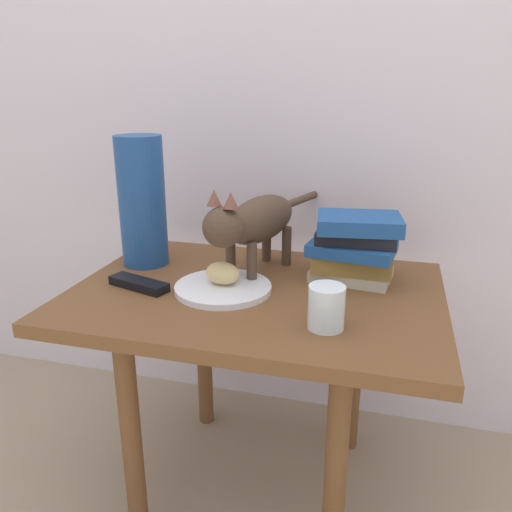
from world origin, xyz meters
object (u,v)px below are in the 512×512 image
(side_table, at_px, (256,319))
(tv_remote, at_px, (139,284))
(plate, at_px, (223,288))
(cat, at_px, (254,222))
(candle_jar, at_px, (326,310))
(green_vase, at_px, (142,202))
(book_stack, at_px, (355,247))
(bread_roll, at_px, (223,273))

(side_table, bearing_deg, tv_remote, -166.77)
(plate, distance_m, cat, 0.18)
(side_table, height_order, candle_jar, candle_jar)
(green_vase, xyz_separation_m, tv_remote, (0.06, -0.16, -0.15))
(book_stack, distance_m, green_vase, 0.53)
(plate, height_order, green_vase, green_vase)
(cat, bearing_deg, book_stack, 7.28)
(bread_roll, relative_size, cat, 0.17)
(cat, bearing_deg, green_vase, 178.31)
(bread_roll, height_order, green_vase, green_vase)
(candle_jar, relative_size, tv_remote, 0.57)
(side_table, xyz_separation_m, book_stack, (0.21, 0.12, 0.15))
(book_stack, bearing_deg, candle_jar, -95.94)
(bread_roll, xyz_separation_m, tv_remote, (-0.19, -0.04, -0.03))
(plate, height_order, tv_remote, tv_remote)
(side_table, relative_size, candle_jar, 9.70)
(side_table, bearing_deg, book_stack, 30.34)
(cat, distance_m, candle_jar, 0.33)
(side_table, distance_m, bread_roll, 0.14)
(tv_remote, bearing_deg, side_table, 30.21)
(bread_roll, distance_m, cat, 0.15)
(plate, distance_m, bread_roll, 0.03)
(side_table, xyz_separation_m, bread_roll, (-0.07, -0.02, 0.11))
(cat, height_order, tv_remote, cat)
(plate, relative_size, candle_jar, 2.56)
(plate, distance_m, tv_remote, 0.19)
(plate, relative_size, bread_roll, 2.72)
(bread_roll, height_order, book_stack, book_stack)
(cat, bearing_deg, candle_jar, -49.01)
(plate, distance_m, candle_jar, 0.28)
(bread_roll, xyz_separation_m, book_stack, (0.28, 0.14, 0.04))
(cat, bearing_deg, side_table, -71.97)
(side_table, bearing_deg, green_vase, 162.91)
(side_table, bearing_deg, plate, -158.24)
(green_vase, height_order, candle_jar, green_vase)
(tv_remote, bearing_deg, bread_roll, 29.76)
(book_stack, bearing_deg, side_table, -149.66)
(cat, bearing_deg, plate, -108.54)
(book_stack, xyz_separation_m, candle_jar, (-0.03, -0.27, -0.04))
(green_vase, bearing_deg, tv_remote, -68.84)
(bread_roll, height_order, cat, cat)
(green_vase, bearing_deg, bread_roll, -25.26)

